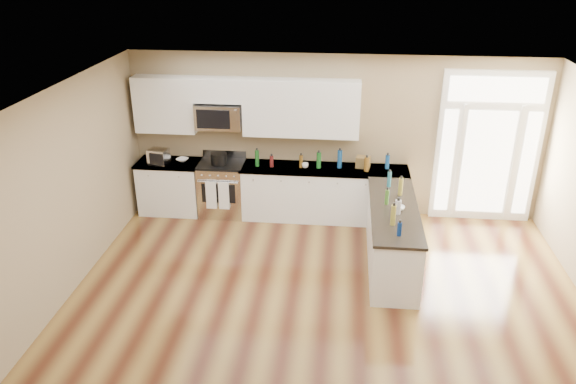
{
  "coord_description": "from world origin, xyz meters",
  "views": [
    {
      "loc": [
        0.16,
        -5.17,
        4.46
      ],
      "look_at": [
        -0.6,
        2.0,
        1.22
      ],
      "focal_mm": 35.0,
      "sensor_mm": 36.0,
      "label": 1
    }
  ],
  "objects": [
    {
      "name": "entry_door",
      "position": [
        2.55,
        3.95,
        1.3
      ],
      "size": [
        1.7,
        0.1,
        2.6
      ],
      "color": "white",
      "rests_on": "ground"
    },
    {
      "name": "bowl_left",
      "position": [
        -2.64,
        3.75,
        0.96
      ],
      "size": [
        0.26,
        0.26,
        0.05
      ],
      "primitive_type": "imported",
      "rotation": [
        0.0,
        0.0,
        -0.37
      ],
      "color": "white",
      "rests_on": "back_cabinet_left"
    },
    {
      "name": "upper_cabinet_left",
      "position": [
        -2.88,
        3.83,
        1.93
      ],
      "size": [
        1.04,
        0.33,
        0.95
      ],
      "primitive_type": "cube",
      "color": "white",
      "rests_on": "room_shell"
    },
    {
      "name": "bowl_peninsula",
      "position": [
        0.98,
        2.18,
        0.97
      ],
      "size": [
        0.22,
        0.22,
        0.05
      ],
      "primitive_type": "imported",
      "rotation": [
        0.0,
        0.0,
        0.36
      ],
      "color": "white",
      "rests_on": "peninsula_cabinet"
    },
    {
      "name": "peninsula_cabinet",
      "position": [
        0.93,
        2.24,
        0.43
      ],
      "size": [
        0.69,
        2.32,
        0.94
      ],
      "color": "white",
      "rests_on": "ground"
    },
    {
      "name": "toaster_oven",
      "position": [
        -2.99,
        3.56,
        1.08
      ],
      "size": [
        0.36,
        0.3,
        0.27
      ],
      "primitive_type": "cube",
      "rotation": [
        0.0,
        0.0,
        -0.18
      ],
      "color": "silver",
      "rests_on": "back_cabinet_left"
    },
    {
      "name": "back_cabinet_left",
      "position": [
        -2.87,
        3.69,
        0.44
      ],
      "size": [
        1.1,
        0.66,
        0.94
      ],
      "color": "white",
      "rests_on": "ground"
    },
    {
      "name": "back_cabinet_right",
      "position": [
        -0.16,
        3.69,
        0.44
      ],
      "size": [
        2.85,
        0.66,
        0.94
      ],
      "color": "white",
      "rests_on": "ground"
    },
    {
      "name": "cup_counter",
      "position": [
        -0.48,
        3.65,
        0.98
      ],
      "size": [
        0.11,
        0.11,
        0.09
      ],
      "primitive_type": "imported",
      "rotation": [
        0.0,
        0.0,
        -0.05
      ],
      "color": "white",
      "rests_on": "back_cabinet_right"
    },
    {
      "name": "counter_bottles",
      "position": [
        0.31,
        3.06,
        1.07
      ],
      "size": [
        2.41,
        2.44,
        0.31
      ],
      "color": "#19591E",
      "rests_on": "back_cabinet_right"
    },
    {
      "name": "microwave",
      "position": [
        -1.95,
        3.8,
        1.76
      ],
      "size": [
        0.78,
        0.41,
        0.42
      ],
      "color": "silver",
      "rests_on": "room_shell"
    },
    {
      "name": "upper_cabinet_right",
      "position": [
        -0.57,
        3.83,
        1.93
      ],
      "size": [
        1.94,
        0.33,
        0.95
      ],
      "primitive_type": "cube",
      "color": "white",
      "rests_on": "room_shell"
    },
    {
      "name": "ground",
      "position": [
        0.0,
        0.0,
        0.0
      ],
      "size": [
        8.0,
        8.0,
        0.0
      ],
      "primitive_type": "plane",
      "color": "#472214"
    },
    {
      "name": "room_shell",
      "position": [
        0.0,
        0.0,
        1.71
      ],
      "size": [
        8.0,
        8.0,
        8.0
      ],
      "color": "#937F5D",
      "rests_on": "ground"
    },
    {
      "name": "stockpot",
      "position": [
        -1.96,
        3.65,
        1.06
      ],
      "size": [
        0.32,
        0.32,
        0.21
      ],
      "primitive_type": "cylinder",
      "rotation": [
        0.0,
        0.0,
        -0.18
      ],
      "color": "black",
      "rests_on": "kitchen_range"
    },
    {
      "name": "cardboard_box",
      "position": [
        0.5,
        3.78,
        1.04
      ],
      "size": [
        0.26,
        0.21,
        0.19
      ],
      "primitive_type": "cube",
      "rotation": [
        0.0,
        0.0,
        -0.16
      ],
      "color": "brown",
      "rests_on": "back_cabinet_right"
    },
    {
      "name": "upper_cabinet_short",
      "position": [
        -1.95,
        3.83,
        2.2
      ],
      "size": [
        0.82,
        0.33,
        0.4
      ],
      "primitive_type": "cube",
      "color": "white",
      "rests_on": "room_shell"
    },
    {
      "name": "kitchen_range",
      "position": [
        -1.93,
        3.69,
        0.48
      ],
      "size": [
        0.78,
        0.69,
        1.08
      ],
      "color": "silver",
      "rests_on": "ground"
    }
  ]
}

